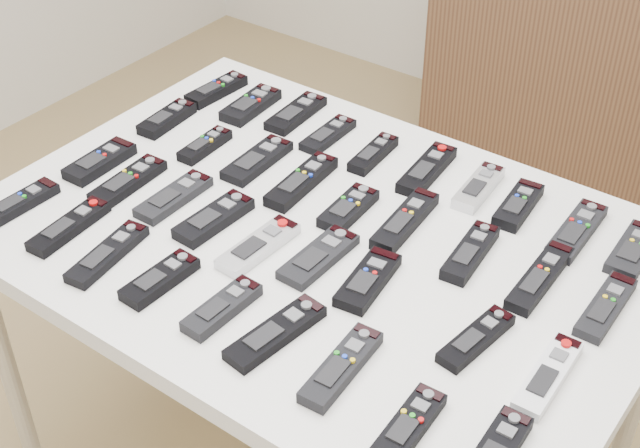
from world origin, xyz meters
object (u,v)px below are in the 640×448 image
Objects in this scene: remote_6 at (478,188)px; remote_35 at (409,425)px; table at (320,256)px; remote_8 at (576,231)px; remote_3 at (328,135)px; remote_17 at (540,278)px; remote_9 at (634,250)px; remote_32 at (222,308)px; remote_21 at (174,197)px; remote_31 at (160,279)px; remote_29 at (69,226)px; remote_4 at (373,154)px; remote_27 at (548,376)px; remote_30 at (108,254)px; remote_19 at (100,161)px; remote_23 at (258,246)px; remote_20 at (128,181)px; remote_22 at (214,218)px; remote_24 at (319,257)px; remote_25 at (368,280)px; remote_34 at (341,367)px; remote_5 at (427,170)px; remote_18 at (606,307)px; remote_33 at (276,333)px; remote_2 at (296,113)px; remote_15 at (405,221)px; remote_1 at (251,105)px; remote_10 at (167,119)px; remote_14 at (348,208)px; remote_26 at (476,339)px; remote_11 at (205,145)px; remote_7 at (518,205)px; remote_13 at (302,181)px; remote_16 at (470,253)px; remote_0 at (216,90)px.

remote_6 reaches higher than remote_35.
table is 0.48m from remote_8.
remote_3 is 0.60m from remote_17.
remote_32 is (-0.50, -0.56, 0.00)m from remote_9.
remote_21 is 1.16× the size of remote_31.
remote_4 is at bearing 55.35° from remote_29.
remote_27 is 0.98× the size of remote_30.
remote_23 is (0.44, -0.02, -0.00)m from remote_19.
remote_21 is (0.11, 0.02, -0.00)m from remote_20.
remote_22 is 0.97× the size of remote_24.
remote_20 and remote_25 have the same top height.
remote_34 is (0.08, -0.20, 0.00)m from remote_25.
remote_21 is 0.80m from remote_27.
remote_27 is at bearing -45.65° from remote_5.
remote_33 is (-0.41, -0.38, 0.00)m from remote_18.
remote_2 is 0.88× the size of remote_15.
remote_22 is (-0.12, -0.37, 0.00)m from remote_4.
remote_31 is at bearing -165.52° from remote_27.
remote_6 is 0.57m from remote_33.
remote_25 is (0.22, -0.34, 0.00)m from remote_4.
remote_30 is at bearing -131.60° from remote_6.
remote_17 is 1.12× the size of remote_29.
remote_5 is 1.06× the size of remote_18.
remote_23 is 0.56m from remote_27.
remote_1 is 0.91× the size of remote_29.
remote_5 is 0.52m from remote_21.
remote_6 is 1.06× the size of remote_10.
remote_26 is at bearing -27.44° from remote_14.
remote_2 is 1.19× the size of remote_14.
remote_23 is 0.48m from remote_35.
remote_8 is 0.78m from remote_11.
table is 0.30m from remote_5.
remote_7 is 1.02× the size of remote_35.
remote_5 reaches higher than remote_9.
remote_24 is 0.11m from remote_25.
remote_4 is (-0.06, 0.27, 0.07)m from table.
remote_3 is at bearing 154.51° from remote_26.
remote_22 is at bearing -151.69° from table.
remote_6 is at bearing 176.57° from remote_9.
remote_6 is 0.88× the size of remote_27.
remote_18 is 0.93× the size of remote_33.
remote_13 is at bearing -162.66° from remote_8.
remote_13 is 1.17× the size of remote_16.
remote_2 is 0.91× the size of remote_8.
remote_30 is at bearing -76.68° from remote_11.
remote_9 is at bearing 61.98° from remote_33.
remote_13 is at bearing -159.84° from remote_7.
remote_0 is 0.83× the size of remote_15.
remote_26 is at bearing 9.71° from remote_29.
remote_33 is at bearing -128.27° from remote_17.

